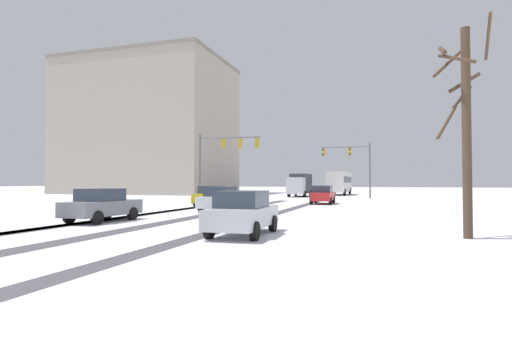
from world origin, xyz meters
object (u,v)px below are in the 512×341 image
object	(u,v)px
car_red_lead	(323,195)
office_building_far_left_block	(149,128)
car_yellow_cab_second	(212,196)
car_silver_fifth	(243,213)
traffic_signal_far_right	(352,159)
car_grey_fourth	(102,205)
traffic_signal_near_left	(224,152)
car_white_third	(221,199)
bus_oncoming	(339,182)
bare_tree_sidewalk_near	(465,121)
box_truck_delivery	(300,184)

from	to	relation	value
car_red_lead	office_building_far_left_block	distance (m)	42.79
car_yellow_cab_second	car_silver_fifth	xyz separation A→B (m)	(8.14, -15.73, 0.00)
traffic_signal_far_right	office_building_far_left_block	size ratio (longest dim) A/B	0.25
traffic_signal_far_right	car_grey_fourth	distance (m)	34.25
traffic_signal_near_left	car_white_third	distance (m)	12.59
car_white_third	car_silver_fifth	size ratio (longest dim) A/B	0.99
car_silver_fifth	traffic_signal_near_left	bearing A→B (deg)	113.82
bus_oncoming	bare_tree_sidewalk_near	xyz separation A→B (m)	(9.04, -46.06, 2.08)
car_yellow_cab_second	bus_oncoming	size ratio (longest dim) A/B	0.37
traffic_signal_far_right	car_red_lead	size ratio (longest dim) A/B	1.58
car_grey_fourth	office_building_far_left_block	distance (m)	51.85
car_grey_fourth	car_red_lead	bearing A→B (deg)	67.44
traffic_signal_near_left	bus_oncoming	size ratio (longest dim) A/B	0.59
car_red_lead	bus_oncoming	distance (m)	25.77
bus_oncoming	office_building_far_left_block	world-z (taller)	office_building_far_left_block
box_truck_delivery	office_building_far_left_block	distance (m)	30.30
traffic_signal_near_left	car_red_lead	xyz separation A→B (m)	(9.25, 0.42, -3.97)
traffic_signal_far_right	bus_oncoming	size ratio (longest dim) A/B	0.59
car_grey_fourth	box_truck_delivery	distance (m)	36.69
traffic_signal_near_left	bare_tree_sidewalk_near	distance (m)	26.27
traffic_signal_near_left	car_white_third	world-z (taller)	traffic_signal_near_left
car_silver_fifth	bare_tree_sidewalk_near	size ratio (longest dim) A/B	0.55
car_grey_fourth	car_silver_fifth	bearing A→B (deg)	-17.80
box_truck_delivery	bare_tree_sidewalk_near	bearing A→B (deg)	-70.49
car_yellow_cab_second	car_grey_fourth	world-z (taller)	same
bare_tree_sidewalk_near	office_building_far_left_block	bearing A→B (deg)	132.31
car_yellow_cab_second	car_silver_fifth	bearing A→B (deg)	-62.62
box_truck_delivery	car_grey_fourth	bearing A→B (deg)	-93.88
traffic_signal_near_left	car_silver_fifth	bearing A→B (deg)	-66.18
car_grey_fourth	office_building_far_left_block	world-z (taller)	office_building_far_left_block
car_yellow_cab_second	bare_tree_sidewalk_near	xyz separation A→B (m)	(15.76, -14.19, 3.25)
car_grey_fourth	bus_oncoming	bearing A→B (deg)	81.39
car_white_third	bare_tree_sidewalk_near	size ratio (longest dim) A/B	0.55
car_red_lead	car_yellow_cab_second	world-z (taller)	same
car_white_third	box_truck_delivery	bearing A→B (deg)	91.19
bus_oncoming	office_building_far_left_block	distance (m)	33.39
box_truck_delivery	bare_tree_sidewalk_near	xyz separation A→B (m)	(13.36, -37.70, 2.43)
car_yellow_cab_second	office_building_far_left_block	distance (m)	41.36
traffic_signal_near_left	car_red_lead	world-z (taller)	traffic_signal_near_left
bus_oncoming	car_white_third	bearing A→B (deg)	-95.70
car_red_lead	bus_oncoming	xyz separation A→B (m)	(-1.19, 25.71, 1.18)
car_grey_fourth	car_silver_fifth	xyz separation A→B (m)	(8.22, -2.64, 0.00)
car_grey_fourth	car_silver_fifth	size ratio (longest dim) A/B	1.01
car_red_lead	box_truck_delivery	world-z (taller)	box_truck_delivery
car_grey_fourth	box_truck_delivery	world-z (taller)	box_truck_delivery
traffic_signal_near_left	box_truck_delivery	bearing A→B (deg)	78.13
bus_oncoming	car_silver_fifth	bearing A→B (deg)	-88.29
car_silver_fifth	traffic_signal_far_right	bearing A→B (deg)	87.76
car_red_lead	car_silver_fifth	world-z (taller)	same
car_yellow_cab_second	car_red_lead	bearing A→B (deg)	37.87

